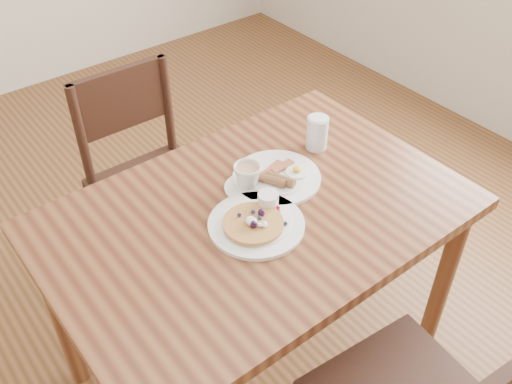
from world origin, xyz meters
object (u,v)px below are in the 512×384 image
breakfast_plate (276,177)px  teacup_saucer (247,179)px  chair_far (148,175)px  dining_table (256,235)px  pancake_plate (257,221)px  water_glass (317,133)px

breakfast_plate → teacup_saucer: size_ratio=1.93×
chair_far → breakfast_plate: (0.16, -0.56, 0.27)m
breakfast_plate → teacup_saucer: bearing=168.6°
dining_table → teacup_saucer: 0.17m
teacup_saucer → dining_table: bearing=-113.7°
dining_table → pancake_plate: (-0.04, -0.05, 0.11)m
teacup_saucer → water_glass: (0.31, 0.03, 0.02)m
pancake_plate → teacup_saucer: size_ratio=1.93×
chair_far → pancake_plate: (-0.01, -0.69, 0.27)m
dining_table → water_glass: bearing=19.7°
water_glass → teacup_saucer: bearing=-174.2°
teacup_saucer → water_glass: bearing=5.8°
dining_table → teacup_saucer: teacup_saucer is taller
breakfast_plate → pancake_plate: bearing=-144.1°
water_glass → dining_table: bearing=-160.3°
teacup_saucer → water_glass: water_glass is taller
pancake_plate → water_glass: 0.42m
breakfast_plate → teacup_saucer: teacup_saucer is taller
pancake_plate → breakfast_plate: pancake_plate is taller
chair_far → water_glass: size_ratio=7.88×
pancake_plate → breakfast_plate: size_ratio=1.00×
chair_far → teacup_saucer: (0.06, -0.55, 0.30)m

